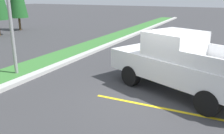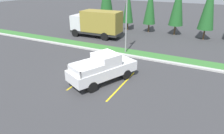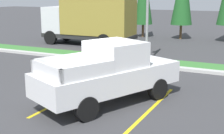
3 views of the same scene
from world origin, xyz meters
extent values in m
plane|color=#38383A|center=(0.00, 0.00, 0.00)|extent=(120.00, 120.00, 0.00)
cube|color=yellow|center=(-0.74, -0.75, 0.00)|extent=(0.12, 4.80, 0.01)
cube|color=yellow|center=(2.36, -0.75, 0.00)|extent=(0.12, 4.80, 0.01)
cube|color=#B2B2AD|center=(0.00, 5.00, 0.07)|extent=(56.00, 0.40, 0.15)
cube|color=#387533|center=(0.00, 6.10, 0.03)|extent=(56.00, 1.80, 0.06)
cylinder|color=black|center=(0.67, 1.02, 0.38)|extent=(0.57, 0.81, 0.76)
cylinder|color=black|center=(2.22, 0.32, 0.38)|extent=(0.57, 0.81, 0.76)
cylinder|color=black|center=(-0.60, -1.81, 0.38)|extent=(0.57, 0.81, 0.76)
cylinder|color=black|center=(0.95, -2.51, 0.38)|extent=(0.57, 0.81, 0.76)
cube|color=white|center=(0.81, -0.75, 0.88)|extent=(3.87, 5.52, 0.76)
cube|color=white|center=(0.93, -0.47, 1.68)|extent=(2.26, 2.18, 0.84)
cube|color=#2D3842|center=(1.27, 0.27, 1.73)|extent=(1.50, 0.72, 0.63)
cube|color=white|center=(-0.56, -1.72, 1.48)|extent=(0.87, 1.77, 0.44)
cube|color=white|center=(0.99, -2.42, 1.48)|extent=(0.87, 1.77, 0.44)
cube|color=white|center=(-0.16, -2.89, 1.48)|extent=(1.68, 0.83, 0.44)
cube|color=silver|center=(1.86, 1.58, 0.64)|extent=(1.71, 0.89, 0.28)
cylinder|color=black|center=(-8.79, 8.79, 0.50)|extent=(1.01, 0.33, 1.00)
cylinder|color=black|center=(-8.86, 10.99, 0.50)|extent=(1.01, 0.33, 1.00)
cylinder|color=black|center=(-4.39, 8.92, 0.50)|extent=(1.01, 0.33, 1.00)
cylinder|color=black|center=(-4.46, 11.12, 0.50)|extent=(1.01, 0.33, 1.00)
cube|color=#262626|center=(-6.22, 9.96, 0.65)|extent=(6.86, 2.49, 0.30)
cube|color=silver|center=(-8.77, 9.89, 1.75)|extent=(1.67, 2.35, 1.90)
cube|color=#2D3842|center=(-9.59, 9.87, 2.00)|extent=(0.12, 2.10, 0.90)
cube|color=olive|center=(-5.43, 9.99, 2.10)|extent=(5.07, 2.54, 2.60)
cylinder|color=gray|center=(-0.25, 5.90, 3.30)|extent=(0.14, 0.14, 6.59)
cylinder|color=brown|center=(-7.77, 15.69, 0.77)|extent=(0.20, 0.20, 1.54)
cylinder|color=brown|center=(-4.14, 15.66, 0.55)|extent=(0.20, 0.20, 1.10)
cylinder|color=brown|center=(-0.87, 15.76, 0.59)|extent=(0.20, 0.20, 1.19)
camera|label=1|loc=(-7.44, -2.11, 3.33)|focal=39.15mm
camera|label=2|loc=(7.49, -12.40, 6.99)|focal=32.07mm
camera|label=3|loc=(5.53, -10.10, 3.70)|focal=50.90mm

